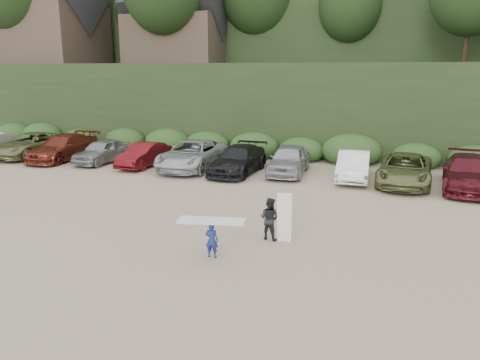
% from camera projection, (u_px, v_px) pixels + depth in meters
% --- Properties ---
extents(ground, '(120.00, 120.00, 0.00)m').
position_uv_depth(ground, '(192.00, 233.00, 16.51)').
color(ground, tan).
rests_on(ground, ground).
extents(hillside_backdrop, '(90.00, 41.50, 28.00)m').
position_uv_depth(hillside_backdrop, '(335.00, 11.00, 47.06)').
color(hillside_backdrop, black).
rests_on(hillside_backdrop, ground).
extents(parked_cars, '(36.42, 5.95, 1.63)m').
position_uv_depth(parked_cars, '(199.00, 156.00, 26.75)').
color(parked_cars, '#9B9B9F').
rests_on(parked_cars, ground).
extents(child_surfer, '(2.11, 0.99, 1.22)m').
position_uv_depth(child_surfer, '(212.00, 232.00, 14.20)').
color(child_surfer, navy).
rests_on(child_surfer, ground).
extents(adult_surfer, '(1.20, 0.70, 1.71)m').
position_uv_depth(adult_surfer, '(271.00, 218.00, 15.73)').
color(adult_surfer, black).
rests_on(adult_surfer, ground).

